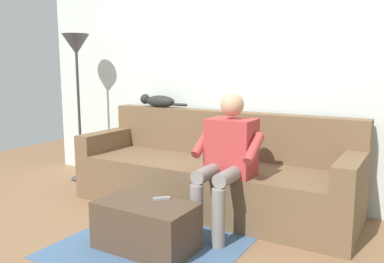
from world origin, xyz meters
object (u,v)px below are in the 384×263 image
couch (213,175)px  cat_on_backrest (158,101)px  coffee_table (146,226)px  person_solo_seated (227,154)px  floor_lamp (76,56)px  remote_gray (162,199)px

couch → cat_on_backrest: bearing=-18.8°
coffee_table → person_solo_seated: size_ratio=0.64×
coffee_table → person_solo_seated: (-0.34, -0.61, 0.45)m
coffee_table → person_solo_seated: 0.83m
person_solo_seated → floor_lamp: floor_lamp is taller
coffee_table → cat_on_backrest: cat_on_backrest is taller
remote_gray → floor_lamp: size_ratio=0.08×
person_solo_seated → remote_gray: person_solo_seated is taller
cat_on_backrest → floor_lamp: bearing=15.0°
couch → floor_lamp: (1.74, -0.03, 1.11)m
person_solo_seated → cat_on_backrest: bearing=-31.0°
coffee_table → remote_gray: bearing=-121.5°
remote_gray → floor_lamp: (1.81, -0.95, 1.06)m
coffee_table → couch: bearing=-90.0°
cat_on_backrest → floor_lamp: (0.93, 0.25, 0.48)m
person_solo_seated → floor_lamp: bearing=-12.1°
coffee_table → cat_on_backrest: (0.81, -1.30, 0.76)m
remote_gray → couch: bearing=-133.1°
coffee_table → person_solo_seated: bearing=-119.1°
cat_on_backrest → coffee_table: bearing=122.0°
couch → person_solo_seated: size_ratio=2.37×
couch → coffee_table: bearing=90.0°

